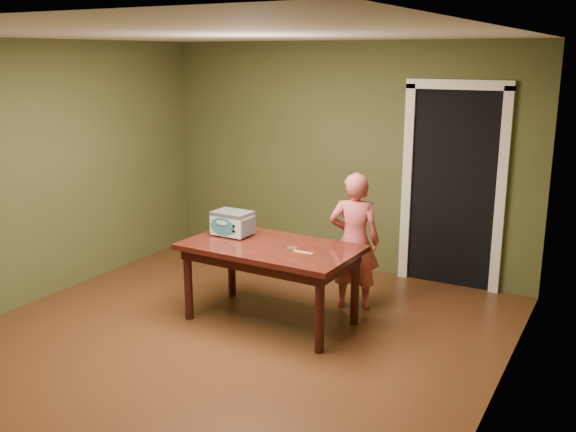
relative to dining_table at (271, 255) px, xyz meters
The scene contains 8 objects.
floor 0.94m from the dining_table, 100.40° to the right, with size 5.00×5.00×0.00m, color #562A18.
room_shell 1.25m from the dining_table, 100.40° to the right, with size 4.52×5.02×2.61m.
doorway 2.46m from the dining_table, 60.90° to the left, with size 1.10×0.66×2.25m.
dining_table is the anchor object (origin of this frame).
toy_oven 0.55m from the dining_table, 168.32° to the left, with size 0.39×0.28×0.24m.
baking_pan 0.27m from the dining_table, ahead, with size 0.10×0.10×0.02m.
spatula 0.39m from the dining_table, ahead, with size 0.18×0.03×0.01m, color #F9D16C.
child 0.88m from the dining_table, 52.67° to the left, with size 0.50×0.33×1.36m, color #D15658.
Camera 1 is at (2.99, -4.19, 2.45)m, focal length 40.00 mm.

